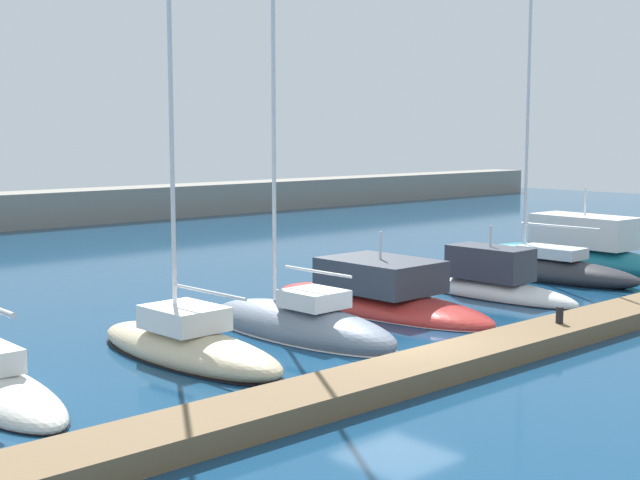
# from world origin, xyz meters

# --- Properties ---
(ground_plane) EXTENTS (120.00, 120.00, 0.00)m
(ground_plane) POSITION_xyz_m (0.00, 0.00, 0.00)
(ground_plane) COLOR navy
(dock_pier) EXTENTS (38.87, 1.63, 0.47)m
(dock_pier) POSITION_xyz_m (0.00, -1.63, 0.24)
(dock_pier) COLOR brown
(dock_pier) RESTS_ON ground_plane
(sailboat_sand_fourth) EXTENTS (2.30, 6.76, 12.33)m
(sailboat_sand_fourth) POSITION_xyz_m (-3.81, 3.47, 0.34)
(sailboat_sand_fourth) COLOR beige
(sailboat_sand_fourth) RESTS_ON ground_plane
(sailboat_slate_fifth) EXTENTS (2.48, 6.98, 12.07)m
(sailboat_slate_fifth) POSITION_xyz_m (-0.09, 3.52, 0.28)
(sailboat_slate_fifth) COLOR slate
(sailboat_slate_fifth) RESTS_ON ground_plane
(motorboat_red_sixth) EXTENTS (3.05, 8.90, 2.87)m
(motorboat_red_sixth) POSITION_xyz_m (4.10, 4.61, 0.35)
(motorboat_red_sixth) COLOR #B72D28
(motorboat_red_sixth) RESTS_ON ground_plane
(motorboat_white_seventh) EXTENTS (1.91, 6.64, 2.78)m
(motorboat_white_seventh) POSITION_xyz_m (8.49, 3.54, 0.40)
(motorboat_white_seventh) COLOR white
(motorboat_white_seventh) RESTS_ON ground_plane
(sailboat_charcoal_eighth) EXTENTS (2.46, 8.52, 16.31)m
(sailboat_charcoal_eighth) POSITION_xyz_m (12.96, 4.71, 0.43)
(sailboat_charcoal_eighth) COLOR #2D2D33
(sailboat_charcoal_eighth) RESTS_ON ground_plane
(motorboat_teal_ninth) EXTENTS (2.94, 9.75, 3.67)m
(motorboat_teal_ninth) POSITION_xyz_m (16.67, 5.08, 0.56)
(motorboat_teal_ninth) COLOR #19707F
(motorboat_teal_ninth) RESTS_ON ground_plane
(dock_bollard) EXTENTS (0.20, 0.20, 0.44)m
(dock_bollard) POSITION_xyz_m (4.56, -1.63, 0.69)
(dock_bollard) COLOR black
(dock_bollard) RESTS_ON dock_pier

